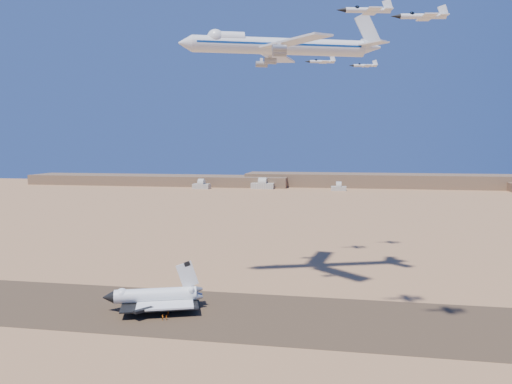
% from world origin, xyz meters
% --- Properties ---
extents(ground, '(1200.00, 1200.00, 0.00)m').
position_xyz_m(ground, '(0.00, 0.00, 0.00)').
color(ground, '#A7754A').
rests_on(ground, ground).
extents(runway, '(600.00, 50.00, 0.06)m').
position_xyz_m(runway, '(0.00, 0.00, 0.03)').
color(runway, '#483524').
rests_on(runway, ground).
extents(ridgeline, '(960.00, 90.00, 18.00)m').
position_xyz_m(ridgeline, '(65.32, 527.31, 7.63)').
color(ridgeline, brown).
rests_on(ridgeline, ground).
extents(hangars, '(200.50, 29.50, 30.00)m').
position_xyz_m(hangars, '(-64.00, 478.43, 4.83)').
color(hangars, '#BEB7A8').
rests_on(hangars, ground).
extents(shuttle, '(36.03, 29.29, 17.53)m').
position_xyz_m(shuttle, '(-18.68, 0.19, 4.71)').
color(shuttle, white).
rests_on(shuttle, runway).
extents(carrier_747, '(80.98, 59.88, 20.43)m').
position_xyz_m(carrier_747, '(19.69, 32.90, 98.34)').
color(carrier_747, silver).
extents(crew_a, '(0.65, 0.81, 1.93)m').
position_xyz_m(crew_a, '(-11.90, -10.10, 1.02)').
color(crew_a, '#D55B0C').
rests_on(crew_a, runway).
extents(crew_b, '(0.63, 0.89, 1.66)m').
position_xyz_m(crew_b, '(-10.73, -9.53, 0.89)').
color(crew_b, '#D55B0C').
rests_on(crew_b, runway).
extents(crew_c, '(1.14, 1.11, 1.79)m').
position_xyz_m(crew_c, '(-11.77, -5.16, 0.96)').
color(crew_c, '#D55B0C').
rests_on(crew_c, runway).
extents(chase_jet_a, '(16.29, 9.31, 4.12)m').
position_xyz_m(chase_jet_a, '(53.78, -15.02, 98.32)').
color(chase_jet_a, silver).
extents(chase_jet_b, '(15.15, 8.50, 3.80)m').
position_xyz_m(chase_jet_b, '(67.74, -24.77, 93.65)').
color(chase_jet_b, silver).
extents(chase_jet_c, '(14.76, 8.48, 3.74)m').
position_xyz_m(chase_jet_c, '(36.14, 79.31, 99.15)').
color(chase_jet_c, silver).
extents(chase_jet_d, '(14.59, 8.22, 3.66)m').
position_xyz_m(chase_jet_d, '(56.97, 97.53, 99.50)').
color(chase_jet_d, silver).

